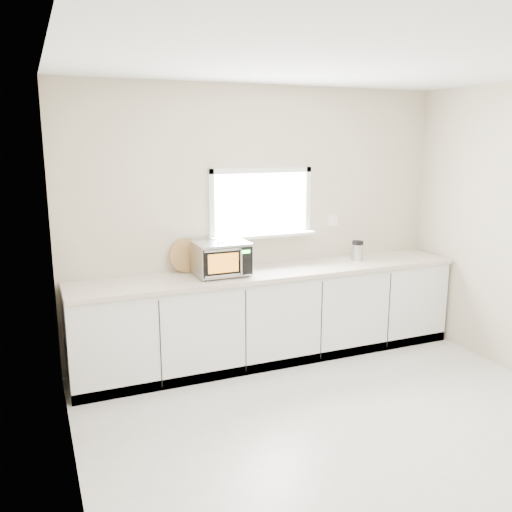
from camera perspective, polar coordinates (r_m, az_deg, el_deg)
ground at (r=4.29m, az=11.59°, el=-18.59°), size 4.00×4.00×0.00m
back_wall at (r=5.51m, az=0.45°, el=3.69°), size 4.00×0.17×2.70m
cabinets at (r=5.46m, az=1.66°, el=-6.37°), size 3.92×0.60×0.88m
countertop at (r=5.32m, az=1.74°, el=-1.71°), size 3.92×0.64×0.04m
microwave at (r=5.09m, az=-3.65°, el=-0.21°), size 0.49×0.41×0.32m
knife_block at (r=5.08m, az=-3.96°, el=-0.54°), size 0.12×0.23×0.33m
cutting_board at (r=5.24m, az=-7.33°, el=0.07°), size 0.33×0.08×0.33m
coffee_grinder at (r=5.83m, az=10.63°, el=0.57°), size 0.15×0.15×0.21m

